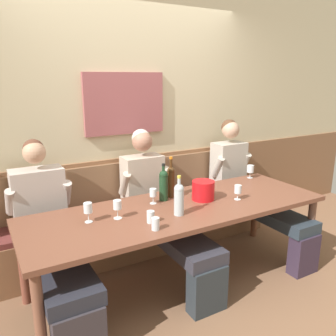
{
  "coord_description": "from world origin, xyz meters",
  "views": [
    {
      "loc": [
        -1.45,
        -2.21,
        1.79
      ],
      "look_at": [
        0.07,
        0.44,
        0.98
      ],
      "focal_mm": 36.84,
      "sensor_mm": 36.0,
      "label": 1
    }
  ],
  "objects": [
    {
      "name": "ground_plane",
      "position": [
        0.0,
        0.0,
        -0.01
      ],
      "size": [
        6.8,
        6.8,
        0.02
      ],
      "primitive_type": "cube",
      "color": "brown",
      "rests_on": "ground"
    },
    {
      "name": "room_wall_back",
      "position": [
        -0.0,
        1.09,
        1.4
      ],
      "size": [
        6.8,
        0.12,
        2.8
      ],
      "color": "beige",
      "rests_on": "ground"
    },
    {
      "name": "wood_wainscot_panel",
      "position": [
        0.0,
        1.04,
        0.49
      ],
      "size": [
        6.8,
        0.03,
        0.98
      ],
      "primitive_type": "cube",
      "color": "brown",
      "rests_on": "ground"
    },
    {
      "name": "wall_bench",
      "position": [
        0.0,
        0.83,
        0.28
      ],
      "size": [
        2.92,
        0.42,
        0.94
      ],
      "color": "brown",
      "rests_on": "ground"
    },
    {
      "name": "dining_table",
      "position": [
        0.0,
        0.12,
        0.66
      ],
      "size": [
        2.62,
        0.88,
        0.72
      ],
      "color": "brown",
      "rests_on": "ground"
    },
    {
      "name": "person_right_seat",
      "position": [
        -1.02,
        0.45,
        0.61
      ],
      "size": [
        0.54,
        1.32,
        1.29
      ],
      "color": "#342F34",
      "rests_on": "ground"
    },
    {
      "name": "person_left_seat",
      "position": [
        -0.02,
        0.45,
        0.63
      ],
      "size": [
        0.51,
        1.32,
        1.3
      ],
      "color": "#293036",
      "rests_on": "ground"
    },
    {
      "name": "person_center_left_seat",
      "position": [
        1.09,
        0.47,
        0.65
      ],
      "size": [
        0.47,
        1.32,
        1.33
      ],
      "color": "#332739",
      "rests_on": "ground"
    },
    {
      "name": "ice_bucket",
      "position": [
        0.27,
        0.17,
        0.81
      ],
      "size": [
        0.2,
        0.2,
        0.17
      ],
      "primitive_type": "cylinder",
      "color": "red",
      "rests_on": "dining_table"
    },
    {
      "name": "wine_bottle_clear_water",
      "position": [
        -0.05,
        0.32,
        0.87
      ],
      "size": [
        0.08,
        0.08,
        0.34
      ],
      "color": "#1B3A20",
      "rests_on": "dining_table"
    },
    {
      "name": "wine_bottle_green_tall",
      "position": [
        0.06,
        0.37,
        0.88
      ],
      "size": [
        0.07,
        0.07,
        0.38
      ],
      "color": "#442913",
      "rests_on": "dining_table"
    },
    {
      "name": "wine_bottle_amber_mid",
      "position": [
        -0.1,
        -0.03,
        0.86
      ],
      "size": [
        0.08,
        0.08,
        0.33
      ],
      "color": "#B3C2C7",
      "rests_on": "dining_table"
    },
    {
      "name": "wine_glass_center_front",
      "position": [
        0.54,
        0.01,
        0.81
      ],
      "size": [
        0.06,
        0.06,
        0.13
      ],
      "color": "silver",
      "rests_on": "dining_table"
    },
    {
      "name": "wine_glass_left_end",
      "position": [
        -0.17,
        0.29,
        0.82
      ],
      "size": [
        0.06,
        0.06,
        0.14
      ],
      "color": "silver",
      "rests_on": "dining_table"
    },
    {
      "name": "wine_glass_center_rear",
      "position": [
        -0.55,
        0.14,
        0.83
      ],
      "size": [
        0.07,
        0.07,
        0.15
      ],
      "color": "silver",
      "rests_on": "dining_table"
    },
    {
      "name": "wine_glass_near_bucket",
      "position": [
        -0.77,
        0.19,
        0.83
      ],
      "size": [
        0.07,
        0.07,
        0.15
      ],
      "color": "silver",
      "rests_on": "dining_table"
    },
    {
      "name": "wine_glass_right_end",
      "position": [
        1.11,
        0.47,
        0.82
      ],
      "size": [
        0.07,
        0.07,
        0.14
      ],
      "color": "silver",
      "rests_on": "dining_table"
    },
    {
      "name": "water_tumbler_right",
      "position": [
        -0.39,
        -0.19,
        0.77
      ],
      "size": [
        0.06,
        0.06,
        0.09
      ],
      "primitive_type": "cylinder",
      "color": "silver",
      "rests_on": "dining_table"
    },
    {
      "name": "water_tumbler_center",
      "position": [
        -0.37,
        -0.06,
        0.77
      ],
      "size": [
        0.06,
        0.06,
        0.09
      ],
      "primitive_type": "cylinder",
      "color": "silver",
      "rests_on": "dining_table"
    }
  ]
}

